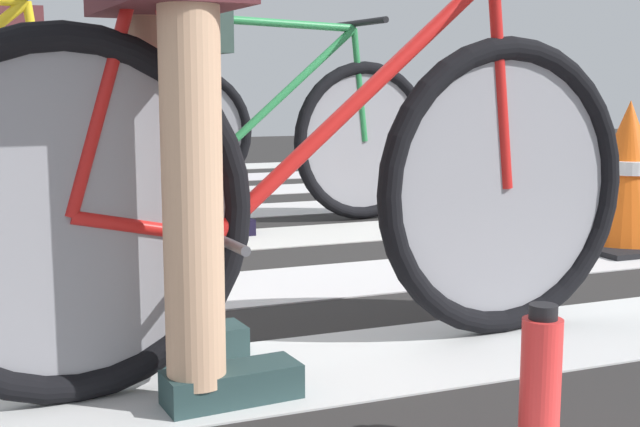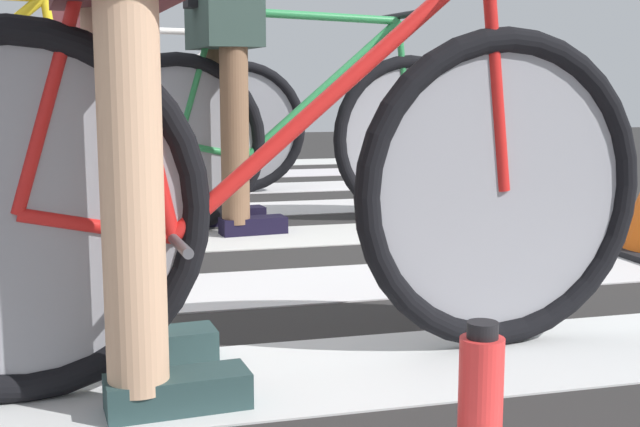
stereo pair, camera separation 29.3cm
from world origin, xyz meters
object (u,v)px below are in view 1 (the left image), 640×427
object	(u,v)px
bicycle_3_of_4	(262,138)
cyclist_1_of_4	(169,54)
bicycle_1_of_4	(315,188)
traffic_cone	(627,177)
cyclist_3_of_4	(191,74)
water_bottle	(540,382)
bicycle_4_of_4	(90,129)
cyclist_4_of_4	(25,79)

from	to	relation	value
bicycle_3_of_4	cyclist_1_of_4	bearing A→B (deg)	-119.79
bicycle_1_of_4	cyclist_1_of_4	distance (m)	0.41
traffic_cone	cyclist_1_of_4	bearing A→B (deg)	-155.53
cyclist_3_of_4	water_bottle	xyz separation A→B (m)	(0.03, -2.28, -0.54)
water_bottle	traffic_cone	bearing A→B (deg)	44.49
cyclist_3_of_4	water_bottle	bearing A→B (deg)	-95.80
bicycle_1_of_4	traffic_cone	distance (m)	1.81
bicycle_1_of_4	bicycle_4_of_4	size ratio (longest dim) A/B	1.00
water_bottle	cyclist_1_of_4	bearing A→B (deg)	132.72
bicycle_1_of_4	cyclist_1_of_4	bearing A→B (deg)	180.00
cyclist_3_of_4	cyclist_4_of_4	size ratio (longest dim) A/B	1.02
bicycle_1_of_4	cyclist_3_of_4	size ratio (longest dim) A/B	1.72
cyclist_1_of_4	bicycle_4_of_4	distance (m)	2.95
cyclist_1_of_4	bicycle_3_of_4	distance (m)	1.96
cyclist_1_of_4	cyclist_4_of_4	distance (m)	2.96
bicycle_4_of_4	bicycle_1_of_4	bearing A→B (deg)	-84.07
cyclist_3_of_4	cyclist_4_of_4	world-z (taller)	cyclist_3_of_4
bicycle_3_of_4	cyclist_4_of_4	world-z (taller)	cyclist_4_of_4
traffic_cone	bicycle_3_of_4	bearing A→B (deg)	141.48
cyclist_3_of_4	cyclist_1_of_4	bearing A→B (deg)	-111.20
bicycle_4_of_4	cyclist_4_of_4	distance (m)	0.40
water_bottle	cyclist_4_of_4	bearing A→B (deg)	99.94
cyclist_3_of_4	traffic_cone	world-z (taller)	cyclist_3_of_4
traffic_cone	cyclist_4_of_4	bearing A→B (deg)	134.29
bicycle_4_of_4	traffic_cone	world-z (taller)	bicycle_4_of_4
bicycle_4_of_4	bicycle_3_of_4	bearing A→B (deg)	-59.96
bicycle_3_of_4	bicycle_4_of_4	bearing A→B (deg)	109.83
cyclist_4_of_4	traffic_cone	size ratio (longest dim) A/B	1.80
cyclist_4_of_4	traffic_cone	bearing A→B (deg)	-42.18
bicycle_1_of_4	water_bottle	bearing A→B (deg)	-77.05
bicycle_1_of_4	traffic_cone	xyz separation A→B (m)	(1.60, 0.84, -0.12)
cyclist_1_of_4	cyclist_3_of_4	distance (m)	1.81
bicycle_4_of_4	cyclist_4_of_4	size ratio (longest dim) A/B	1.75
cyclist_1_of_4	water_bottle	size ratio (longest dim) A/B	4.10
bicycle_3_of_4	cyclist_3_of_4	bearing A→B (deg)	-180.00
cyclist_1_of_4	water_bottle	bearing A→B (deg)	-52.14
bicycle_3_of_4	cyclist_4_of_4	size ratio (longest dim) A/B	1.74
bicycle_1_of_4	water_bottle	world-z (taller)	bicycle_1_of_4
bicycle_4_of_4	water_bottle	world-z (taller)	bicycle_4_of_4
water_bottle	cyclist_3_of_4	bearing A→B (deg)	90.88
bicycle_1_of_4	cyclist_4_of_4	xyz separation A→B (m)	(-0.43, 2.93, 0.26)
bicycle_3_of_4	water_bottle	bearing A→B (deg)	-103.43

